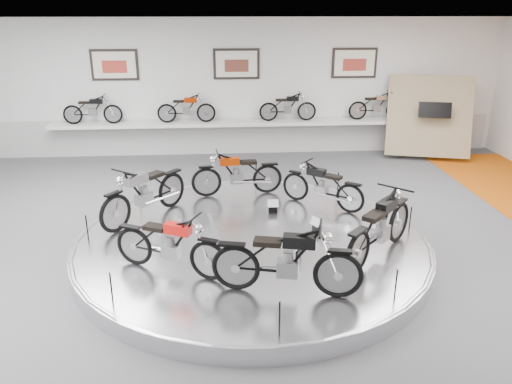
{
  "coord_description": "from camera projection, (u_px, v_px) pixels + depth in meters",
  "views": [
    {
      "loc": [
        -0.55,
        -7.96,
        4.25
      ],
      "look_at": [
        0.09,
        0.6,
        1.06
      ],
      "focal_mm": 35.0,
      "sensor_mm": 36.0,
      "label": 1
    }
  ],
  "objects": [
    {
      "name": "floor",
      "position": [
        253.0,
        259.0,
        8.96
      ],
      "size": [
        16.0,
        16.0,
        0.0
      ],
      "primitive_type": "plane",
      "color": "#4C4C4E",
      "rests_on": "ground"
    },
    {
      "name": "ceiling",
      "position": [
        253.0,
        25.0,
        7.57
      ],
      "size": [
        16.0,
        16.0,
        0.0
      ],
      "primitive_type": "plane",
      "rotation": [
        3.14,
        0.0,
        0.0
      ],
      "color": "white",
      "rests_on": "wall_back"
    },
    {
      "name": "wall_back",
      "position": [
        237.0,
        88.0,
        14.81
      ],
      "size": [
        16.0,
        0.0,
        16.0
      ],
      "primitive_type": "plane",
      "rotation": [
        1.57,
        0.0,
        0.0
      ],
      "color": "silver",
      "rests_on": "floor"
    },
    {
      "name": "dado_band",
      "position": [
        237.0,
        136.0,
        15.29
      ],
      "size": [
        15.68,
        0.04,
        1.1
      ],
      "primitive_type": "cube",
      "color": "#BCBCBA",
      "rests_on": "floor"
    },
    {
      "name": "display_platform",
      "position": [
        252.0,
        244.0,
        9.19
      ],
      "size": [
        6.4,
        6.4,
        0.3
      ],
      "primitive_type": "cylinder",
      "color": "silver",
      "rests_on": "floor"
    },
    {
      "name": "platform_rim",
      "position": [
        252.0,
        238.0,
        9.14
      ],
      "size": [
        6.4,
        6.4,
        0.1
      ],
      "primitive_type": "torus",
      "color": "#B2B2BA",
      "rests_on": "display_platform"
    },
    {
      "name": "shelf",
      "position": [
        238.0,
        123.0,
        14.87
      ],
      "size": [
        11.0,
        0.55,
        0.1
      ],
      "primitive_type": "cube",
      "color": "silver",
      "rests_on": "wall_back"
    },
    {
      "name": "poster_left",
      "position": [
        115.0,
        65.0,
        14.28
      ],
      "size": [
        1.35,
        0.06,
        0.88
      ],
      "primitive_type": "cube",
      "color": "white",
      "rests_on": "wall_back"
    },
    {
      "name": "poster_center",
      "position": [
        237.0,
        64.0,
        14.52
      ],
      "size": [
        1.35,
        0.06,
        0.88
      ],
      "primitive_type": "cube",
      "color": "white",
      "rests_on": "wall_back"
    },
    {
      "name": "poster_right",
      "position": [
        354.0,
        63.0,
        14.77
      ],
      "size": [
        1.35,
        0.06,
        0.88
      ],
      "primitive_type": "cube",
      "color": "white",
      "rests_on": "wall_back"
    },
    {
      "name": "display_panel",
      "position": [
        429.0,
        116.0,
        14.62
      ],
      "size": [
        2.56,
        1.52,
        2.3
      ],
      "primitive_type": "cube",
      "rotation": [
        -0.35,
        0.0,
        -0.26
      ],
      "color": "#957F5D",
      "rests_on": "floor"
    },
    {
      "name": "shelf_bike_a",
      "position": [
        93.0,
        112.0,
        14.43
      ],
      "size": [
        1.22,
        0.43,
        0.73
      ],
      "primitive_type": null,
      "color": "black",
      "rests_on": "shelf"
    },
    {
      "name": "shelf_bike_b",
      "position": [
        186.0,
        110.0,
        14.62
      ],
      "size": [
        1.22,
        0.43,
        0.73
      ],
      "primitive_type": null,
      "color": "#982400",
      "rests_on": "shelf"
    },
    {
      "name": "shelf_bike_c",
      "position": [
        288.0,
        109.0,
        14.83
      ],
      "size": [
        1.22,
        0.43,
        0.73
      ],
      "primitive_type": null,
      "color": "black",
      "rests_on": "shelf"
    },
    {
      "name": "shelf_bike_d",
      "position": [
        377.0,
        107.0,
        15.02
      ],
      "size": [
        1.22,
        0.43,
        0.73
      ],
      "primitive_type": null,
      "color": "#A7A8AC",
      "rests_on": "shelf"
    },
    {
      "name": "bike_a",
      "position": [
        322.0,
        185.0,
        10.38
      ],
      "size": [
        1.61,
        1.44,
        0.94
      ],
      "primitive_type": null,
      "rotation": [
        0.0,
        0.0,
        2.47
      ],
      "color": "black",
      "rests_on": "display_platform"
    },
    {
      "name": "bike_b",
      "position": [
        237.0,
        173.0,
        11.02
      ],
      "size": [
        1.77,
        0.77,
        1.01
      ],
      "primitive_type": null,
      "rotation": [
        0.0,
        0.0,
        3.24
      ],
      "color": "#982400",
      "rests_on": "display_platform"
    },
    {
      "name": "bike_c",
      "position": [
        144.0,
        192.0,
        9.74
      ],
      "size": [
        1.7,
        1.92,
        1.12
      ],
      "primitive_type": null,
      "rotation": [
        0.0,
        0.0,
        4.05
      ],
      "color": "#A7A8AC",
      "rests_on": "display_platform"
    },
    {
      "name": "bike_d",
      "position": [
        170.0,
        244.0,
        7.76
      ],
      "size": [
        1.77,
        1.26,
        0.99
      ],
      "primitive_type": null,
      "rotation": [
        0.0,
        0.0,
        5.84
      ],
      "color": "red",
      "rests_on": "display_platform"
    },
    {
      "name": "bike_e",
      "position": [
        287.0,
        260.0,
        7.15
      ],
      "size": [
        1.97,
        1.06,
        1.1
      ],
      "primitive_type": null,
      "rotation": [
        0.0,
        0.0,
        6.06
      ],
      "color": "black",
      "rests_on": "display_platform"
    },
    {
      "name": "bike_f",
      "position": [
        380.0,
        226.0,
        8.23
      ],
      "size": [
        1.79,
        1.85,
        1.12
      ],
      "primitive_type": null,
      "rotation": [
        0.0,
        0.0,
        7.1
      ],
      "color": "black",
      "rests_on": "display_platform"
    }
  ]
}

